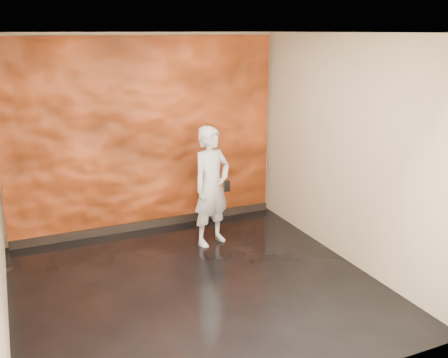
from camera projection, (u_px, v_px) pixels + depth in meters
The scene contains 5 objects.
room at pixel (194, 168), 5.35m from camera, with size 4.02×4.02×2.81m.
feature_wall at pixel (145, 136), 7.07m from camera, with size 3.90×0.06×2.75m, color #DB5421.
baseboard at pixel (150, 224), 7.41m from camera, with size 3.90×0.04×0.12m, color black.
man at pixel (212, 186), 6.68m from camera, with size 0.59×0.39×1.63m, color #AEB2BE.
phone at pixel (227, 186), 6.49m from camera, with size 0.08×0.02×0.15m, color black.
Camera 1 is at (-1.80, -4.84, 2.82)m, focal length 40.00 mm.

